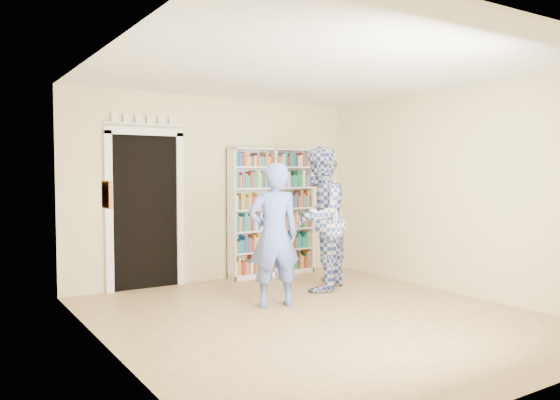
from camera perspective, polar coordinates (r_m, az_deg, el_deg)
name	(u,v)px	position (r m, az deg, el deg)	size (l,w,h in m)	color
floor	(318,317)	(6.18, 4.00, -12.10)	(5.00, 5.00, 0.00)	olive
ceiling	(319,70)	(6.06, 4.10, 13.36)	(5.00, 5.00, 0.00)	white
wall_back	(217,189)	(8.11, -6.58, 1.15)	(4.50, 4.50, 0.00)	beige
wall_left	(111,201)	(4.96, -17.25, -0.12)	(5.00, 5.00, 0.00)	beige
wall_right	(456,191)	(7.53, 17.89, 0.89)	(5.00, 5.00, 0.00)	beige
bookshelf	(272,212)	(8.41, -0.87, -1.22)	(1.42, 0.27, 1.96)	white
doorway	(145,203)	(7.68, -13.89, -0.29)	(1.10, 0.08, 2.43)	black
wall_art	(107,195)	(5.16, -17.63, 0.54)	(0.03, 0.25, 0.25)	brown
man_blue	(274,235)	(6.47, -0.64, -3.68)	(0.62, 0.41, 1.71)	#5973C7
man_plaid	(319,218)	(7.39, 4.12, -1.94)	(0.95, 0.74, 1.95)	navy
paper_sheet	(337,215)	(7.28, 5.97, -1.59)	(0.22, 0.01, 0.30)	white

